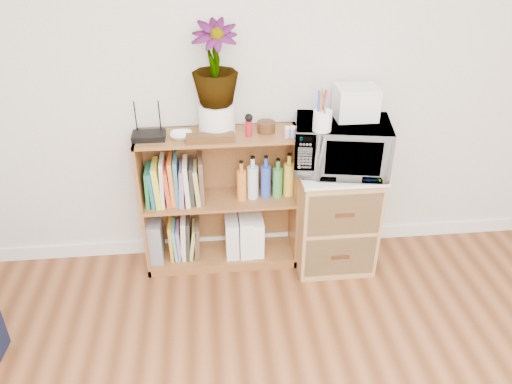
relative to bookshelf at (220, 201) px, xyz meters
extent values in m
cube|color=white|center=(0.35, 0.14, -0.42)|extent=(4.00, 0.02, 0.10)
cube|color=brown|center=(0.00, 0.00, 0.00)|extent=(1.00, 0.30, 0.95)
cube|color=#9E7542|center=(0.75, -0.08, -0.12)|extent=(0.50, 0.45, 0.70)
imported|color=silver|center=(0.75, -0.08, 0.40)|extent=(0.63, 0.48, 0.31)
cylinder|color=white|center=(0.59, -0.19, 0.62)|extent=(0.11, 0.11, 0.12)
cube|color=white|center=(0.83, -0.02, 0.65)|extent=(0.25, 0.20, 0.19)
cube|color=black|center=(-0.41, -0.02, 0.49)|extent=(0.19, 0.13, 0.04)
imported|color=white|center=(-0.22, -0.03, 0.49)|extent=(0.13, 0.13, 0.03)
cylinder|color=white|center=(0.00, 0.02, 0.57)|extent=(0.22, 0.22, 0.19)
imported|color=#326C2B|center=(0.00, 0.02, 0.90)|extent=(0.27, 0.27, 0.48)
cube|color=#3D2410|center=(-0.04, -0.10, 0.50)|extent=(0.28, 0.07, 0.05)
cylinder|color=maroon|center=(0.19, -0.04, 0.52)|extent=(0.04, 0.04, 0.09)
cylinder|color=#3D1F10|center=(0.30, 0.01, 0.51)|extent=(0.11, 0.11, 0.06)
cube|color=pink|center=(0.44, -0.09, 0.50)|extent=(0.12, 0.04, 0.06)
cube|color=gray|center=(-0.44, 0.00, -0.26)|extent=(0.09, 0.23, 0.29)
cube|color=silver|center=(0.07, -0.01, -0.27)|extent=(0.09, 0.22, 0.27)
cube|color=white|center=(0.16, -0.01, -0.27)|extent=(0.09, 0.22, 0.28)
cube|color=white|center=(0.24, -0.01, -0.27)|extent=(0.08, 0.21, 0.26)
cube|color=#1F7631|center=(-0.45, 0.00, 0.15)|extent=(0.03, 0.20, 0.24)
cube|color=#17618C|center=(-0.42, 0.00, 0.15)|extent=(0.03, 0.20, 0.25)
cube|color=gold|center=(-0.39, 0.00, 0.16)|extent=(0.05, 0.20, 0.28)
cube|color=silver|center=(-0.36, 0.00, 0.18)|extent=(0.03, 0.20, 0.31)
cube|color=#CD4723|center=(-0.33, 0.00, 0.15)|extent=(0.04, 0.20, 0.24)
cube|color=orange|center=(-0.30, 0.00, 0.17)|extent=(0.04, 0.20, 0.30)
cube|color=teal|center=(-0.27, 0.00, 0.18)|extent=(0.02, 0.20, 0.31)
cube|color=#8B6EA6|center=(-0.24, 0.00, 0.15)|extent=(0.04, 0.20, 0.25)
cube|color=beige|center=(-0.21, 0.00, 0.17)|extent=(0.03, 0.20, 0.29)
cube|color=#252525|center=(-0.17, 0.00, 0.16)|extent=(0.03, 0.20, 0.26)
cube|color=tan|center=(-0.14, 0.00, 0.15)|extent=(0.04, 0.20, 0.25)
cube|color=brown|center=(-0.11, 0.00, 0.17)|extent=(0.03, 0.20, 0.29)
cylinder|color=orange|center=(0.14, 0.00, 0.16)|extent=(0.06, 0.06, 0.26)
cylinder|color=silver|center=(0.21, 0.00, 0.17)|extent=(0.07, 0.07, 0.28)
cylinder|color=blue|center=(0.30, 0.00, 0.16)|extent=(0.06, 0.06, 0.28)
cylinder|color=green|center=(0.37, 0.00, 0.15)|extent=(0.06, 0.06, 0.26)
cylinder|color=gold|center=(0.45, 0.00, 0.17)|extent=(0.07, 0.07, 0.29)
cube|color=#C58C22|center=(-0.34, 0.00, -0.27)|extent=(0.02, 0.19, 0.27)
cube|color=teal|center=(-0.31, 0.00, -0.29)|extent=(0.03, 0.19, 0.24)
cube|color=#8A6CA2|center=(-0.29, 0.00, -0.29)|extent=(0.03, 0.19, 0.23)
cube|color=beige|center=(-0.26, 0.00, -0.26)|extent=(0.05, 0.19, 0.29)
cube|color=#262626|center=(-0.23, 0.00, -0.26)|extent=(0.04, 0.19, 0.29)
cube|color=tan|center=(-0.20, 0.00, -0.29)|extent=(0.06, 0.19, 0.23)
cube|color=#4C3A2B|center=(-0.17, 0.00, -0.28)|extent=(0.04, 0.19, 0.25)
camera|label=1|loc=(-0.05, -2.78, 1.70)|focal=35.00mm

